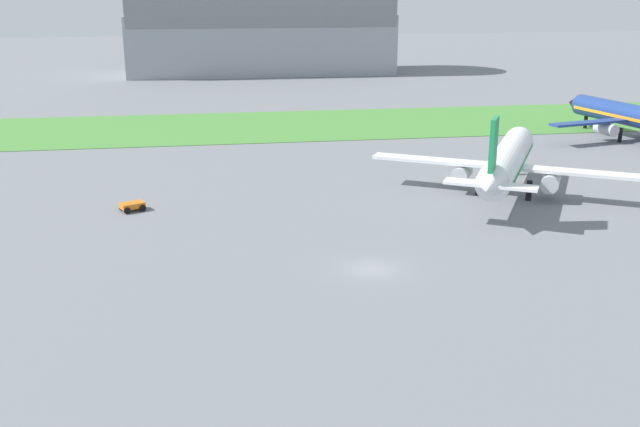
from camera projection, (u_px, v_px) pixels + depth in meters
name	position (u px, v px, depth m)	size (l,w,h in m)	color
ground_plane	(372.00, 269.00, 60.90)	(600.00, 600.00, 0.00)	slate
grass_taxiway_strip	(285.00, 125.00, 122.98)	(360.00, 28.00, 0.08)	#478438
airplane_parked_jet_far	(631.00, 116.00, 110.69)	(28.79, 28.43, 10.28)	navy
airplane_midfield_jet	(507.00, 162.00, 81.00)	(27.61, 27.59, 10.83)	white
baggage_cart_near_gate	(132.00, 206.00, 76.40)	(2.90, 2.60, 0.90)	orange
hangar_distant	(260.00, 18.00, 192.66)	(69.14, 26.37, 30.96)	#9399A3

